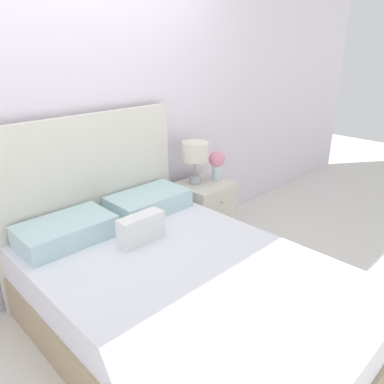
{
  "coord_description": "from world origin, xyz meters",
  "views": [
    {
      "loc": [
        -1.27,
        -2.37,
        1.72
      ],
      "look_at": [
        0.5,
        -0.57,
        0.71
      ],
      "focal_mm": 35.0,
      "sensor_mm": 36.0,
      "label": 1
    }
  ],
  "objects_px": {
    "table_lamp": "(195,154)",
    "nightstand": "(204,212)",
    "flower_vase": "(217,162)",
    "bed": "(178,293)"
  },
  "relations": [
    {
      "from": "nightstand",
      "to": "flower_vase",
      "type": "bearing_deg",
      "value": -5.65
    },
    {
      "from": "nightstand",
      "to": "table_lamp",
      "type": "distance_m",
      "value": 0.56
    },
    {
      "from": "bed",
      "to": "flower_vase",
      "type": "relative_size",
      "value": 7.72
    },
    {
      "from": "table_lamp",
      "to": "flower_vase",
      "type": "relative_size",
      "value": 1.4
    },
    {
      "from": "table_lamp",
      "to": "nightstand",
      "type": "bearing_deg",
      "value": -39.15
    },
    {
      "from": "bed",
      "to": "nightstand",
      "type": "relative_size",
      "value": 3.69
    },
    {
      "from": "flower_vase",
      "to": "bed",
      "type": "bearing_deg",
      "value": -148.02
    },
    {
      "from": "table_lamp",
      "to": "bed",
      "type": "bearing_deg",
      "value": -140.04
    },
    {
      "from": "nightstand",
      "to": "flower_vase",
      "type": "relative_size",
      "value": 2.09
    },
    {
      "from": "flower_vase",
      "to": "table_lamp",
      "type": "bearing_deg",
      "value": 162.23
    }
  ]
}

